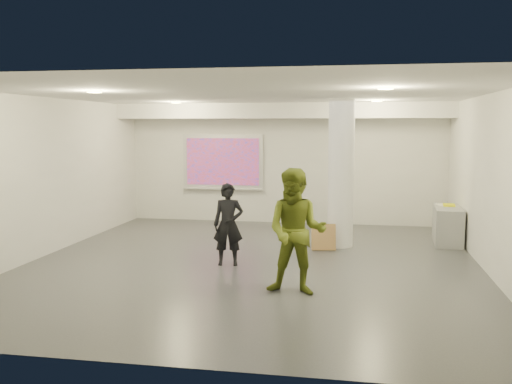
% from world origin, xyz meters
% --- Properties ---
extents(floor, '(8.00, 9.00, 0.01)m').
position_xyz_m(floor, '(0.00, 0.00, 0.00)').
color(floor, '#3B3E43').
rests_on(floor, ground).
extents(ceiling, '(8.00, 9.00, 0.01)m').
position_xyz_m(ceiling, '(0.00, 0.00, 3.00)').
color(ceiling, white).
rests_on(ceiling, floor).
extents(wall_back, '(8.00, 0.01, 3.00)m').
position_xyz_m(wall_back, '(0.00, 4.50, 1.50)').
color(wall_back, silver).
rests_on(wall_back, floor).
extents(wall_front, '(8.00, 0.01, 3.00)m').
position_xyz_m(wall_front, '(0.00, -4.50, 1.50)').
color(wall_front, silver).
rests_on(wall_front, floor).
extents(wall_left, '(0.01, 9.00, 3.00)m').
position_xyz_m(wall_left, '(-4.00, 0.00, 1.50)').
color(wall_left, silver).
rests_on(wall_left, floor).
extents(wall_right, '(0.01, 9.00, 3.00)m').
position_xyz_m(wall_right, '(4.00, 0.00, 1.50)').
color(wall_right, silver).
rests_on(wall_right, floor).
extents(soffit_band, '(8.00, 1.10, 0.36)m').
position_xyz_m(soffit_band, '(0.00, 3.95, 2.82)').
color(soffit_band, white).
rests_on(soffit_band, ceiling).
extents(downlight_nw, '(0.22, 0.22, 0.02)m').
position_xyz_m(downlight_nw, '(-2.20, 2.50, 2.98)').
color(downlight_nw, '#FFF887').
rests_on(downlight_nw, ceiling).
extents(downlight_ne, '(0.22, 0.22, 0.02)m').
position_xyz_m(downlight_ne, '(2.20, 2.50, 2.98)').
color(downlight_ne, '#FFF887').
rests_on(downlight_ne, ceiling).
extents(downlight_sw, '(0.22, 0.22, 0.02)m').
position_xyz_m(downlight_sw, '(-2.20, -1.50, 2.98)').
color(downlight_sw, '#FFF887').
rests_on(downlight_sw, ceiling).
extents(downlight_se, '(0.22, 0.22, 0.02)m').
position_xyz_m(downlight_se, '(2.20, -1.50, 2.98)').
color(downlight_se, '#FFF887').
rests_on(downlight_se, ceiling).
extents(column, '(0.52, 0.52, 3.00)m').
position_xyz_m(column, '(1.50, 1.80, 1.50)').
color(column, white).
rests_on(column, floor).
extents(projection_screen, '(2.10, 0.13, 1.42)m').
position_xyz_m(projection_screen, '(-1.60, 4.45, 1.53)').
color(projection_screen, silver).
rests_on(projection_screen, wall_back).
extents(credenza, '(0.64, 1.36, 0.77)m').
position_xyz_m(credenza, '(3.72, 2.50, 0.39)').
color(credenza, gray).
rests_on(credenza, floor).
extents(papers_stack, '(0.33, 0.37, 0.02)m').
position_xyz_m(papers_stack, '(3.67, 2.76, 0.78)').
color(papers_stack, white).
rests_on(papers_stack, credenza).
extents(postit_pad, '(0.27, 0.34, 0.03)m').
position_xyz_m(postit_pad, '(3.76, 2.69, 0.79)').
color(postit_pad, '#E8EB03').
rests_on(postit_pad, credenza).
extents(cardboard_back, '(0.50, 0.23, 0.52)m').
position_xyz_m(cardboard_back, '(1.19, 1.36, 0.26)').
color(cardboard_back, olive).
rests_on(cardboard_back, floor).
extents(cardboard_front, '(0.45, 0.20, 0.48)m').
position_xyz_m(cardboard_front, '(1.24, 1.64, 0.24)').
color(cardboard_front, olive).
rests_on(cardboard_front, floor).
extents(woman, '(0.58, 0.42, 1.46)m').
position_xyz_m(woman, '(-0.40, -0.16, 0.73)').
color(woman, black).
rests_on(woman, floor).
extents(man, '(0.95, 0.76, 1.85)m').
position_xyz_m(man, '(0.98, -1.70, 0.92)').
color(man, olive).
rests_on(man, floor).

